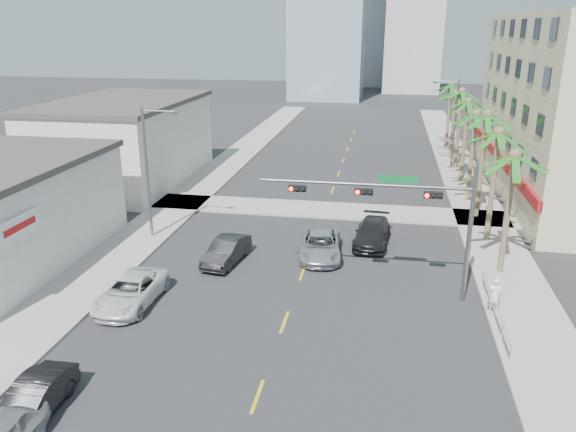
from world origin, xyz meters
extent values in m
plane|color=#262628|center=(0.00, 0.00, 0.00)|extent=(260.00, 260.00, 0.00)
cube|color=gray|center=(12.00, 20.00, 0.07)|extent=(4.00, 120.00, 0.15)
cube|color=gray|center=(-12.00, 20.00, 0.07)|extent=(4.00, 120.00, 0.15)
cube|color=gray|center=(0.00, 22.00, 0.07)|extent=(80.00, 4.00, 0.15)
cube|color=maroon|center=(14.40, 30.00, 3.00)|extent=(0.30, 28.00, 0.80)
cube|color=beige|center=(-19.50, 28.00, 3.60)|extent=(11.00, 18.00, 7.20)
cylinder|color=slate|center=(9.00, 8.00, 3.60)|extent=(0.24, 0.24, 7.20)
cylinder|color=slate|center=(3.50, 8.00, 6.20)|extent=(11.00, 0.16, 0.16)
cube|color=#0C662D|center=(5.20, 8.00, 6.55)|extent=(2.00, 0.05, 0.40)
cube|color=black|center=(7.00, 7.85, 5.85)|extent=(0.95, 0.28, 0.32)
sphere|color=#FF0C05|center=(6.68, 7.69, 5.85)|extent=(0.22, 0.22, 0.22)
cube|color=black|center=(3.50, 7.85, 5.85)|extent=(0.95, 0.28, 0.32)
sphere|color=#FF0C05|center=(3.18, 7.69, 5.85)|extent=(0.22, 0.22, 0.22)
cube|color=black|center=(0.00, 7.85, 5.85)|extent=(0.95, 0.28, 0.32)
sphere|color=#FF0C05|center=(-0.32, 7.69, 5.85)|extent=(0.22, 0.22, 0.22)
cylinder|color=brown|center=(11.60, 12.00, 3.60)|extent=(0.36, 0.36, 7.20)
cylinder|color=brown|center=(11.60, 17.20, 3.78)|extent=(0.36, 0.36, 7.56)
cylinder|color=brown|center=(11.60, 22.40, 3.96)|extent=(0.36, 0.36, 7.92)
cylinder|color=brown|center=(11.60, 27.60, 3.60)|extent=(0.36, 0.36, 7.20)
cylinder|color=brown|center=(11.60, 32.80, 3.78)|extent=(0.36, 0.36, 7.56)
cylinder|color=brown|center=(11.60, 38.00, 3.96)|extent=(0.36, 0.36, 7.92)
cylinder|color=brown|center=(11.60, 43.20, 3.60)|extent=(0.36, 0.36, 7.20)
cylinder|color=brown|center=(11.60, 48.40, 3.78)|extent=(0.36, 0.36, 7.56)
cylinder|color=slate|center=(-11.20, 14.00, 4.50)|extent=(0.20, 0.20, 9.00)
cylinder|color=slate|center=(-10.10, 14.00, 8.80)|extent=(2.20, 0.12, 0.12)
cube|color=slate|center=(-9.00, 14.00, 8.70)|extent=(0.50, 0.25, 0.18)
cylinder|color=slate|center=(11.20, 38.00, 4.50)|extent=(0.20, 0.20, 9.00)
cylinder|color=slate|center=(10.10, 38.00, 8.80)|extent=(2.20, 0.12, 0.12)
cube|color=slate|center=(9.00, 38.00, 8.70)|extent=(0.50, 0.25, 0.18)
cylinder|color=silver|center=(10.30, 6.00, 0.55)|extent=(0.08, 8.00, 0.08)
cylinder|color=silver|center=(10.30, 6.00, 0.90)|extent=(0.08, 8.00, 0.08)
cylinder|color=silver|center=(10.30, 2.00, 0.50)|extent=(0.08, 0.08, 1.00)
cylinder|color=silver|center=(10.30, 4.00, 0.50)|extent=(0.08, 0.08, 1.00)
cylinder|color=silver|center=(10.30, 6.00, 0.50)|extent=(0.08, 0.08, 1.00)
cylinder|color=silver|center=(10.30, 8.00, 0.50)|extent=(0.08, 0.08, 1.00)
cylinder|color=silver|center=(10.30, 10.00, 0.50)|extent=(0.08, 0.08, 1.00)
imported|color=black|center=(-8.03, -4.55, 0.71)|extent=(1.60, 4.33, 1.41)
imported|color=white|center=(-8.32, 4.47, 0.75)|extent=(2.58, 5.42, 1.50)
imported|color=black|center=(-4.90, 10.75, 0.76)|extent=(2.22, 4.79, 1.52)
imported|color=silver|center=(0.74, 12.70, 0.76)|extent=(3.07, 5.70, 1.52)
imported|color=black|center=(3.91, 15.50, 0.78)|extent=(2.59, 5.50, 1.55)
imported|color=white|center=(10.30, 6.56, 1.12)|extent=(0.73, 0.50, 1.94)
camera|label=1|loc=(4.48, -20.33, 14.02)|focal=35.00mm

